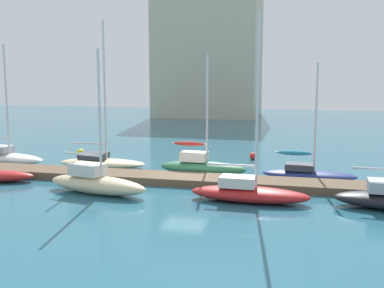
{
  "coord_description": "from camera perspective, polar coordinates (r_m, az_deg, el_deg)",
  "views": [
    {
      "loc": [
        6.59,
        -25.48,
        6.2
      ],
      "look_at": [
        0.0,
        2.0,
        2.0
      ],
      "focal_mm": 43.55,
      "sensor_mm": 36.0,
      "label": 1
    }
  ],
  "objects": [
    {
      "name": "ground_plane",
      "position": [
        27.04,
        -0.99,
        -4.8
      ],
      "size": [
        120.0,
        120.0,
        0.0
      ],
      "primitive_type": "plane",
      "color": "#286075"
    },
    {
      "name": "sailboat_6",
      "position": [
        28.69,
        13.95,
        -3.38
      ],
      "size": [
        5.63,
        2.01,
        6.93
      ],
      "rotation": [
        0.0,
        0.0,
        -0.05
      ],
      "color": "navy",
      "rests_on": "ground_plane"
    },
    {
      "name": "mooring_buoy_yellow",
      "position": [
        36.72,
        -13.47,
        -1.03
      ],
      "size": [
        0.59,
        0.59,
        0.59
      ],
      "primitive_type": "sphere",
      "color": "yellow",
      "rests_on": "ground_plane"
    },
    {
      "name": "mooring_buoy_red",
      "position": [
        34.78,
        7.46,
        -1.46
      ],
      "size": [
        0.51,
        0.51,
        0.51
      ],
      "primitive_type": "sphere",
      "color": "red",
      "rests_on": "ground_plane"
    },
    {
      "name": "sailboat_5",
      "position": [
        23.2,
        6.9,
        -5.76
      ],
      "size": [
        5.94,
        1.95,
        9.16
      ],
      "rotation": [
        0.0,
        0.0,
        -0.03
      ],
      "color": "#B21E1E",
      "rests_on": "ground_plane"
    },
    {
      "name": "dock_pier",
      "position": [
        26.99,
        -0.99,
        -4.35
      ],
      "size": [
        31.5,
        2.29,
        0.44
      ],
      "primitive_type": "cube",
      "color": "brown",
      "rests_on": "ground_plane"
    },
    {
      "name": "sailboat_2",
      "position": [
        31.95,
        -11.04,
        -2.04
      ],
      "size": [
        6.08,
        2.35,
        9.73
      ],
      "rotation": [
        0.0,
        0.0,
        0.06
      ],
      "color": "beige",
      "rests_on": "ground_plane"
    },
    {
      "name": "harbor_building_distant",
      "position": [
        71.33,
        2.09,
        11.17
      ],
      "size": [
        14.99,
        11.79,
        19.17
      ],
      "primitive_type": "cube",
      "color": "#BCB299",
      "rests_on": "ground_plane"
    },
    {
      "name": "sailboat_3",
      "position": [
        25.14,
        -11.69,
        -4.57
      ],
      "size": [
        6.14,
        2.86,
        7.51
      ],
      "rotation": [
        0.0,
        0.0,
        -0.21
      ],
      "color": "beige",
      "rests_on": "ground_plane"
    },
    {
      "name": "sailboat_4",
      "position": [
        29.14,
        1.15,
        -2.62
      ],
      "size": [
        5.57,
        1.84,
        7.41
      ],
      "rotation": [
        0.0,
        0.0,
        -0.04
      ],
      "color": "#2D7047",
      "rests_on": "ground_plane"
    },
    {
      "name": "sailboat_0",
      "position": [
        35.45,
        -21.87,
        -1.39
      ],
      "size": [
        6.36,
        2.56,
        8.3
      ],
      "rotation": [
        0.0,
        0.0,
        -0.13
      ],
      "color": "white",
      "rests_on": "ground_plane"
    }
  ]
}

